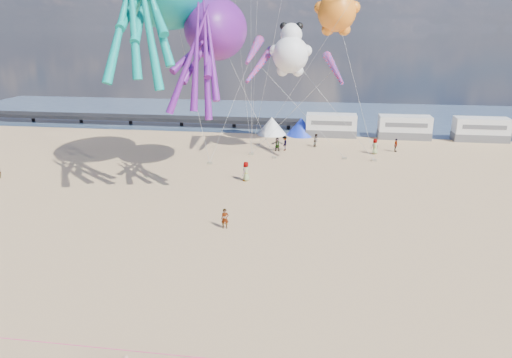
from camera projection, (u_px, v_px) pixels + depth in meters
name	position (u px, v px, depth m)	size (l,w,h in m)	color
ground	(228.00, 296.00, 24.69)	(120.00, 120.00, 0.00)	tan
water	(293.00, 115.00, 76.40)	(120.00, 120.00, 0.00)	#384E6C
pier	(105.00, 117.00, 69.50)	(60.00, 3.00, 0.50)	black
motorhome_0	(331.00, 125.00, 61.03)	(6.60, 2.50, 3.00)	silver
motorhome_1	(404.00, 127.00, 59.75)	(6.60, 2.50, 3.00)	silver
motorhome_2	(481.00, 129.00, 58.48)	(6.60, 2.50, 3.00)	silver
tent_white	(272.00, 126.00, 62.19)	(4.00, 4.00, 2.40)	white
tent_blue	(301.00, 126.00, 61.66)	(4.00, 4.00, 2.40)	#1933CC
rope_line	(205.00, 358.00, 19.99)	(0.03, 0.03, 34.00)	#F2338C
standing_person	(225.00, 219.00, 32.86)	(0.54, 0.36, 1.49)	tan
beachgoer_0	(246.00, 171.00, 43.15)	(0.68, 0.45, 1.86)	#7F6659
beachgoer_1	(316.00, 140.00, 55.69)	(0.78, 0.51, 1.59)	#7F6659
beachgoer_2	(285.00, 143.00, 54.04)	(0.85, 0.66, 1.74)	#7F6659
beachgoer_3	(396.00, 145.00, 53.46)	(1.01, 0.58, 1.56)	#7F6659
beachgoer_4	(277.00, 144.00, 53.79)	(0.95, 0.40, 1.63)	#7F6659
beachgoer_6	(375.00, 146.00, 52.41)	(0.66, 0.43, 1.81)	#7F6659
sandbag_a	(210.00, 163.00, 48.73)	(0.50, 0.35, 0.22)	gray
sandbag_b	(274.00, 157.00, 50.87)	(0.50, 0.35, 0.22)	gray
sandbag_c	(374.00, 160.00, 49.83)	(0.50, 0.35, 0.22)	gray
sandbag_d	(345.00, 158.00, 50.55)	(0.50, 0.35, 0.22)	gray
sandbag_e	(252.00, 154.00, 52.33)	(0.50, 0.35, 0.22)	gray
kite_octopus_purple	(216.00, 29.00, 40.91)	(4.53, 10.57, 12.08)	#60167D
kite_panda	(290.00, 55.00, 48.98)	(4.71, 4.43, 6.65)	white
kite_teddy_orange	(337.00, 12.00, 48.50)	(4.99, 4.70, 7.05)	orange
windsock_left	(253.00, 51.00, 48.02)	(1.10, 6.04, 6.04)	red
windsock_mid	(259.00, 65.00, 48.98)	(1.00, 6.85, 6.85)	red
windsock_right	(334.00, 69.00, 45.90)	(0.90, 5.21, 5.21)	red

